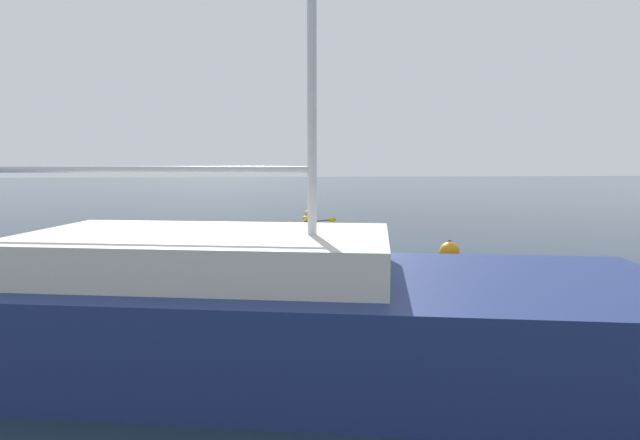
{
  "coord_description": "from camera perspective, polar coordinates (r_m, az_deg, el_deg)",
  "views": [
    {
      "loc": [
        1.67,
        17.09,
        2.65
      ],
      "look_at": [
        0.25,
        4.6,
        1.3
      ],
      "focal_mm": 30.22,
      "sensor_mm": 36.0,
      "label": 1
    }
  ],
  "objects": [
    {
      "name": "kayak",
      "position": [
        18.72,
        -1.15,
        -1.62
      ],
      "size": [
        3.26,
        4.16,
        0.25
      ],
      "color": "#EAB214",
      "rests_on": "ground"
    },
    {
      "name": "mooring_buoy_red_near",
      "position": [
        14.84,
        13.55,
        -3.28
      ],
      "size": [
        0.53,
        0.53,
        0.58
      ],
      "color": "orange",
      "rests_on": "ground"
    },
    {
      "name": "sailboat_white_sloop",
      "position": [
        7.23,
        -7.2,
        -9.21
      ],
      "size": [
        11.79,
        5.84,
        16.63
      ],
      "color": "navy",
      "rests_on": "ground"
    },
    {
      "name": "kayaker",
      "position": [
        18.71,
        -1.27,
        -0.24
      ],
      "size": [
        1.97,
        1.44,
        0.75
      ],
      "color": "yellow",
      "rests_on": "kayak"
    },
    {
      "name": "ground_plane",
      "position": [
        17.38,
        -0.9,
        -2.64
      ],
      "size": [
        160.0,
        160.0,
        0.0
      ],
      "primitive_type": "plane",
      "color": "#1E2D3D"
    }
  ]
}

